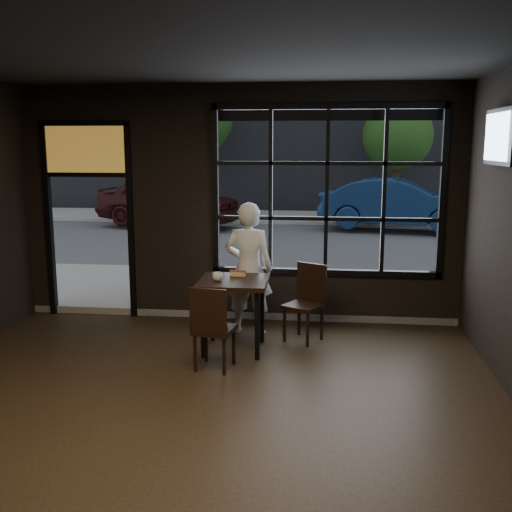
# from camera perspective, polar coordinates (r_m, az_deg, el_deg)

# --- Properties ---
(floor) EXTENTS (6.00, 7.00, 0.02)m
(floor) POSITION_cam_1_polar(r_m,az_deg,el_deg) (5.26, -7.36, -16.97)
(floor) COLOR black
(floor) RESTS_ON ground
(ceiling) EXTENTS (6.00, 7.00, 0.02)m
(ceiling) POSITION_cam_1_polar(r_m,az_deg,el_deg) (4.73, -8.35, 20.12)
(ceiling) COLOR black
(ceiling) RESTS_ON ground
(window_frame) EXTENTS (3.06, 0.12, 2.28)m
(window_frame) POSITION_cam_1_polar(r_m,az_deg,el_deg) (8.05, 6.76, 6.14)
(window_frame) COLOR black
(window_frame) RESTS_ON ground
(stained_transom) EXTENTS (1.20, 0.06, 0.70)m
(stained_transom) POSITION_cam_1_polar(r_m,az_deg,el_deg) (8.66, -15.90, 9.78)
(stained_transom) COLOR orange
(stained_transom) RESTS_ON ground
(street_asphalt) EXTENTS (60.00, 41.00, 0.04)m
(street_asphalt) POSITION_cam_1_polar(r_m,az_deg,el_deg) (28.65, 4.14, 5.74)
(street_asphalt) COLOR #545456
(street_asphalt) RESTS_ON ground
(building_across) EXTENTS (28.00, 12.00, 15.00)m
(building_across) POSITION_cam_1_polar(r_m,az_deg,el_deg) (28.01, 4.27, 21.07)
(building_across) COLOR #5B5956
(building_across) RESTS_ON ground
(cafe_table) EXTENTS (0.81, 0.81, 0.86)m
(cafe_table) POSITION_cam_1_polar(r_m,az_deg,el_deg) (7.11, -2.14, -5.62)
(cafe_table) COLOR black
(cafe_table) RESTS_ON floor
(chair_near) EXTENTS (0.47, 0.47, 0.94)m
(chair_near) POSITION_cam_1_polar(r_m,az_deg,el_deg) (6.54, -3.98, -6.74)
(chair_near) COLOR black
(chair_near) RESTS_ON floor
(chair_window) EXTENTS (0.56, 0.56, 0.96)m
(chair_window) POSITION_cam_1_polar(r_m,az_deg,el_deg) (7.44, 4.55, -4.54)
(chair_window) COLOR black
(chair_window) RESTS_ON floor
(man) EXTENTS (0.66, 0.46, 1.71)m
(man) POSITION_cam_1_polar(r_m,az_deg,el_deg) (7.63, -0.71, -1.21)
(man) COLOR silver
(man) RESTS_ON floor
(hotdog) EXTENTS (0.21, 0.10, 0.06)m
(hotdog) POSITION_cam_1_polar(r_m,az_deg,el_deg) (7.19, -1.75, -1.68)
(hotdog) COLOR tan
(hotdog) RESTS_ON cafe_table
(cup) EXTENTS (0.13, 0.13, 0.10)m
(cup) POSITION_cam_1_polar(r_m,az_deg,el_deg) (6.95, -3.66, -1.97)
(cup) COLOR silver
(cup) RESTS_ON cafe_table
(tv) EXTENTS (0.11, 0.97, 0.57)m
(tv) POSITION_cam_1_polar(r_m,az_deg,el_deg) (6.63, 22.33, 10.46)
(tv) COLOR black
(tv) RESTS_ON wall_right
(navy_car) EXTENTS (4.44, 2.26, 1.40)m
(navy_car) POSITION_cam_1_polar(r_m,az_deg,el_deg) (17.09, 13.35, 4.91)
(navy_car) COLOR #0F2548
(navy_car) RESTS_ON street_asphalt
(maroon_car) EXTENTS (4.43, 2.48, 1.42)m
(maroon_car) POSITION_cam_1_polar(r_m,az_deg,el_deg) (17.66, -8.32, 5.31)
(maroon_car) COLOR black
(maroon_car) RESTS_ON street_asphalt
(tree_left) EXTENTS (2.76, 2.76, 4.71)m
(tree_left) POSITION_cam_1_polar(r_m,az_deg,el_deg) (19.89, -6.23, 13.17)
(tree_left) COLOR #332114
(tree_left) RESTS_ON street_asphalt
(tree_right) EXTENTS (2.22, 2.22, 3.79)m
(tree_right) POSITION_cam_1_polar(r_m,az_deg,el_deg) (19.85, 13.35, 11.08)
(tree_right) COLOR #332114
(tree_right) RESTS_ON street_asphalt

